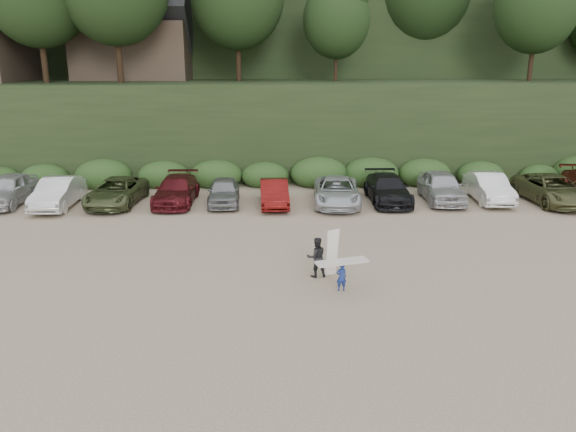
{
  "coord_description": "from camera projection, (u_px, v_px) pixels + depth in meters",
  "views": [
    {
      "loc": [
        -2.12,
        -19.21,
        7.6
      ],
      "look_at": [
        -1.43,
        3.0,
        1.3
      ],
      "focal_mm": 35.0,
      "sensor_mm": 36.0,
      "label": 1
    }
  ],
  "objects": [
    {
      "name": "ground",
      "position": [
        329.0,
        272.0,
        20.61
      ],
      "size": [
        120.0,
        120.0,
        0.0
      ],
      "primitive_type": "plane",
      "color": "tan",
      "rests_on": "ground"
    },
    {
      "name": "adult_surfer",
      "position": [
        318.0,
        257.0,
        20.0
      ],
      "size": [
        1.22,
        0.68,
        1.73
      ],
      "color": "black",
      "rests_on": "ground"
    },
    {
      "name": "parked_cars",
      "position": [
        366.0,
        190.0,
        30.12
      ],
      "size": [
        39.66,
        5.92,
        1.65
      ],
      "color": "#B6B5BA",
      "rests_on": "ground"
    },
    {
      "name": "hillside_backdrop",
      "position": [
        290.0,
        17.0,
        52.09
      ],
      "size": [
        90.0,
        41.5,
        28.0
      ],
      "color": "black",
      "rests_on": "ground"
    },
    {
      "name": "child_surfer",
      "position": [
        342.0,
        270.0,
        18.76
      ],
      "size": [
        1.86,
        0.98,
        1.07
      ],
      "color": "navy",
      "rests_on": "ground"
    }
  ]
}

